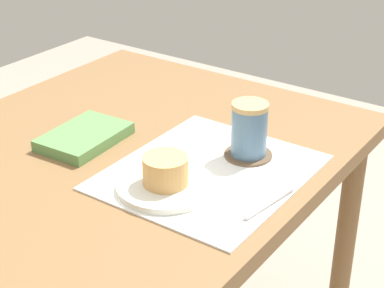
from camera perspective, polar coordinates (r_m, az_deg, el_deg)
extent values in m
cylinder|color=brown|center=(1.67, 13.30, -9.67)|extent=(0.05, 0.05, 0.69)
cylinder|color=brown|center=(1.97, -5.55, -2.88)|extent=(0.05, 0.05, 0.69)
cube|color=brown|center=(1.29, -7.54, -1.77)|extent=(1.03, 0.80, 0.04)
cylinder|color=#D1B27F|center=(1.95, -12.54, -8.63)|extent=(0.04, 0.04, 0.41)
cube|color=white|center=(1.21, 1.55, -2.52)|extent=(0.38, 0.33, 0.00)
cylinder|color=silver|center=(1.15, -2.34, -3.73)|extent=(0.18, 0.18, 0.01)
cylinder|color=#E0A860|center=(1.14, -2.37, -2.33)|extent=(0.08, 0.08, 0.05)
cylinder|color=brown|center=(1.27, 5.01, -0.95)|extent=(0.10, 0.10, 0.00)
cylinder|color=slate|center=(1.24, 5.10, 1.14)|extent=(0.07, 0.07, 0.10)
cylinder|color=tan|center=(1.22, 5.21, 3.41)|extent=(0.07, 0.07, 0.01)
torus|color=slate|center=(1.27, 5.96, 1.82)|extent=(0.06, 0.01, 0.06)
cylinder|color=silver|center=(1.11, 6.89, -5.23)|extent=(0.13, 0.03, 0.01)
cube|color=#598C4C|center=(1.34, -9.53, 0.63)|extent=(0.19, 0.13, 0.02)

